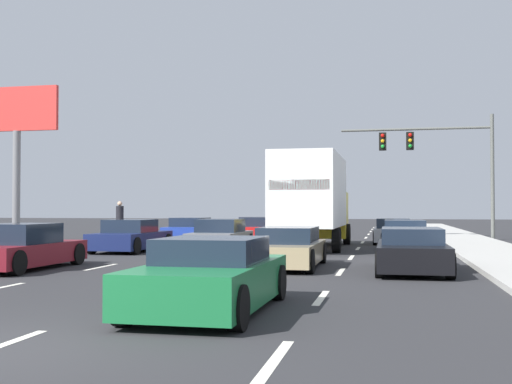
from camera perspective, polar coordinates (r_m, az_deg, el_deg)
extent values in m
plane|color=#2B2B2D|center=(32.14, 3.40, -4.46)|extent=(140.00, 140.00, 0.00)
cube|color=#B2AFA8|center=(27.08, 19.81, -4.79)|extent=(2.96, 80.00, 0.14)
cube|color=#B2AFA8|center=(29.83, -14.35, -4.52)|extent=(2.96, 80.00, 0.14)
cube|color=silver|center=(18.86, -13.65, -6.52)|extent=(0.14, 2.00, 0.01)
cube|color=silver|center=(23.47, -8.39, -5.55)|extent=(0.14, 2.00, 0.01)
cube|color=silver|center=(28.21, -4.89, -4.87)|extent=(0.14, 2.00, 0.01)
cube|color=silver|center=(33.02, -2.41, -4.38)|extent=(0.14, 2.00, 0.01)
cube|color=silver|center=(37.88, -0.56, -4.00)|extent=(0.14, 2.00, 0.01)
cube|color=silver|center=(42.78, 0.86, -3.71)|extent=(0.14, 2.00, 0.01)
cube|color=silver|center=(47.70, 2.00, -3.48)|extent=(0.14, 2.00, 0.01)
cube|color=silver|center=(52.63, 2.91, -3.29)|extent=(0.14, 2.00, 0.01)
cube|color=silver|center=(57.57, 3.67, -3.13)|extent=(0.14, 2.00, 0.01)
cube|color=silver|center=(12.96, -9.47, -8.88)|extent=(0.14, 2.00, 0.01)
cube|color=silver|center=(17.69, -3.57, -6.90)|extent=(0.14, 2.00, 0.01)
cube|color=silver|center=(22.53, -0.20, -5.73)|extent=(0.14, 2.00, 0.01)
cube|color=silver|center=(27.43, 1.96, -4.97)|extent=(0.14, 2.00, 0.01)
cube|color=silver|center=(32.36, 3.46, -4.43)|extent=(0.14, 2.00, 0.01)
cube|color=silver|center=(37.31, 4.56, -4.04)|extent=(0.14, 2.00, 0.01)
cube|color=silver|center=(42.27, 5.41, -3.73)|extent=(0.14, 2.00, 0.01)
cube|color=silver|center=(47.24, 6.07, -3.49)|extent=(0.14, 2.00, 0.01)
cube|color=silver|center=(52.22, 6.61, -3.30)|extent=(0.14, 2.00, 0.01)
cube|color=silver|center=(57.20, 7.05, -3.14)|extent=(0.14, 2.00, 0.01)
cube|color=silver|center=(7.29, 1.70, -14.75)|extent=(0.14, 2.00, 0.01)
cube|color=silver|center=(12.16, 5.85, -9.38)|extent=(0.14, 2.00, 0.01)
cube|color=silver|center=(17.11, 7.57, -7.07)|extent=(0.14, 2.00, 0.01)
cube|color=silver|center=(22.08, 8.51, -5.80)|extent=(0.14, 2.00, 0.01)
cube|color=silver|center=(27.07, 9.10, -5.00)|extent=(0.14, 2.00, 0.01)
cube|color=silver|center=(32.05, 9.50, -4.45)|extent=(0.14, 2.00, 0.01)
cube|color=silver|center=(37.04, 9.80, -4.04)|extent=(0.14, 2.00, 0.01)
cube|color=silver|center=(42.04, 10.03, -3.73)|extent=(0.14, 2.00, 0.01)
cube|color=silver|center=(47.03, 10.20, -3.49)|extent=(0.14, 2.00, 0.01)
cube|color=silver|center=(52.03, 10.35, -3.29)|extent=(0.14, 2.00, 0.01)
cube|color=silver|center=(57.02, 10.47, -3.13)|extent=(0.14, 2.00, 0.01)
cube|color=#1E389E|center=(32.06, -5.81, -3.64)|extent=(1.85, 4.25, 0.64)
cube|color=#192333|center=(31.89, -5.89, -2.69)|extent=(1.61, 2.02, 0.44)
cylinder|color=black|center=(33.81, -6.41, -3.77)|extent=(0.23, 0.64, 0.64)
cylinder|color=black|center=(33.35, -3.65, -3.80)|extent=(0.23, 0.64, 0.64)
cylinder|color=black|center=(30.84, -8.14, -3.98)|extent=(0.23, 0.64, 0.64)
cylinder|color=black|center=(30.34, -5.14, -4.03)|extent=(0.23, 0.64, 0.64)
cube|color=#141E4C|center=(25.40, -11.09, -4.23)|extent=(1.90, 4.34, 0.61)
cube|color=#192333|center=(25.28, -11.18, -2.99)|extent=(1.64, 1.84, 0.50)
cylinder|color=black|center=(27.23, -11.40, -4.30)|extent=(0.23, 0.64, 0.64)
cylinder|color=black|center=(26.58, -7.99, -4.39)|extent=(0.23, 0.64, 0.64)
cylinder|color=black|center=(24.32, -14.47, -4.63)|extent=(0.23, 0.64, 0.64)
cylinder|color=black|center=(23.59, -10.73, -4.75)|extent=(0.23, 0.64, 0.64)
cube|color=maroon|center=(18.82, -20.14, -5.19)|extent=(1.81, 4.33, 0.57)
cube|color=#192333|center=(18.68, -20.34, -3.50)|extent=(1.57, 2.00, 0.55)
cylinder|color=black|center=(20.63, -19.78, -5.16)|extent=(0.23, 0.64, 0.64)
cylinder|color=black|center=(19.84, -15.69, -5.34)|extent=(0.23, 0.64, 0.64)
cylinder|color=black|center=(17.04, -20.58, -5.95)|extent=(0.23, 0.64, 0.64)
cube|color=red|center=(31.49, 0.30, -3.67)|extent=(1.80, 4.06, 0.66)
cube|color=#192333|center=(31.31, 0.24, -2.67)|extent=(1.58, 1.97, 0.46)
cylinder|color=black|center=(33.11, -0.59, -3.82)|extent=(0.22, 0.64, 0.64)
cylinder|color=black|center=(32.79, 2.25, -3.84)|extent=(0.22, 0.64, 0.64)
cylinder|color=black|center=(30.24, -1.81, -4.05)|extent=(0.22, 0.64, 0.64)
cylinder|color=black|center=(29.89, 1.30, -4.08)|extent=(0.22, 0.64, 0.64)
cube|color=slate|center=(25.17, -3.19, -4.28)|extent=(1.80, 4.03, 0.61)
cube|color=#192333|center=(25.15, -3.19, -3.00)|extent=(1.58, 1.96, 0.51)
cylinder|color=black|center=(26.80, -4.13, -4.37)|extent=(0.22, 0.64, 0.64)
cylinder|color=black|center=(26.40, -0.63, -4.42)|extent=(0.22, 0.64, 0.64)
cylinder|color=black|center=(24.01, -6.02, -4.71)|extent=(0.22, 0.64, 0.64)
cylinder|color=black|center=(23.56, -2.13, -4.78)|extent=(0.22, 0.64, 0.64)
cube|color=white|center=(25.79, 4.88, 0.08)|extent=(2.45, 6.58, 2.85)
cube|color=red|center=(22.56, 3.84, 0.66)|extent=(2.17, 0.05, 0.36)
cube|color=yellow|center=(30.11, 5.91, -2.06)|extent=(2.33, 2.17, 2.13)
cylinder|color=black|center=(30.28, 3.74, -3.74)|extent=(0.31, 0.96, 0.96)
cylinder|color=black|center=(30.03, 8.12, -3.74)|extent=(0.31, 0.96, 0.96)
cylinder|color=black|center=(24.68, 1.84, -4.25)|extent=(0.31, 0.96, 0.96)
cylinder|color=black|center=(24.38, 7.20, -4.28)|extent=(0.31, 0.96, 0.96)
cube|color=tan|center=(18.19, 2.90, -5.44)|extent=(1.73, 4.33, 0.56)
cube|color=#192333|center=(18.23, 2.93, -3.85)|extent=(1.52, 2.20, 0.45)
cylinder|color=black|center=(19.92, 1.32, -5.38)|extent=(0.22, 0.64, 0.64)
cylinder|color=black|center=(19.70, 5.91, -5.42)|extent=(0.22, 0.64, 0.64)
cylinder|color=black|center=(16.76, -0.65, -6.12)|extent=(0.22, 0.64, 0.64)
cylinder|color=black|center=(16.50, 4.81, -6.19)|extent=(0.22, 0.64, 0.64)
cube|color=#196B38|center=(10.51, -4.08, -8.09)|extent=(1.83, 4.19, 0.65)
cube|color=#192333|center=(10.54, -3.96, -5.19)|extent=(1.59, 1.81, 0.41)
cylinder|color=black|center=(12.23, -5.81, -7.84)|extent=(0.23, 0.64, 0.64)
cylinder|color=black|center=(11.82, 1.96, -8.07)|extent=(0.23, 0.64, 0.64)
cylinder|color=black|center=(9.39, -11.73, -9.76)|extent=(0.23, 0.64, 0.64)
cylinder|color=black|center=(8.85, -1.67, -10.30)|extent=(0.23, 0.64, 0.64)
cube|color=#B7BABF|center=(31.28, 12.15, -3.70)|extent=(1.74, 4.35, 0.60)
cube|color=#192333|center=(30.94, 12.15, -2.75)|extent=(1.52, 2.13, 0.45)
cylinder|color=black|center=(32.92, 10.76, -3.81)|extent=(0.22, 0.64, 0.64)
cylinder|color=black|center=(32.92, 13.54, -3.80)|extent=(0.22, 0.64, 0.64)
cylinder|color=black|center=(29.68, 10.62, -4.07)|extent=(0.22, 0.64, 0.64)
cylinder|color=black|center=(29.68, 13.70, -4.05)|extent=(0.22, 0.64, 0.64)
cube|color=white|center=(25.23, 13.13, -4.23)|extent=(1.74, 4.66, 0.62)
cube|color=#192333|center=(25.23, 13.12, -2.99)|extent=(1.52, 2.21, 0.48)
cylinder|color=black|center=(27.00, 11.32, -4.33)|extent=(0.22, 0.64, 0.64)
cylinder|color=black|center=(27.05, 14.70, -4.30)|extent=(0.22, 0.64, 0.64)
cylinder|color=black|center=(23.45, 11.33, -4.76)|extent=(0.22, 0.64, 0.64)
cylinder|color=black|center=(23.51, 15.22, -4.73)|extent=(0.22, 0.64, 0.64)
cube|color=black|center=(17.50, 13.74, -5.47)|extent=(1.77, 4.62, 0.61)
cube|color=#192333|center=(17.56, 13.72, -3.79)|extent=(1.56, 2.40, 0.40)
cylinder|color=black|center=(19.25, 11.09, -5.49)|extent=(0.22, 0.64, 0.64)
cylinder|color=black|center=(19.31, 15.99, -5.45)|extent=(0.22, 0.64, 0.64)
cylinder|color=black|center=(15.75, 10.99, -6.39)|extent=(0.22, 0.64, 0.64)
cylinder|color=black|center=(15.82, 16.98, -6.33)|extent=(0.22, 0.64, 0.64)
cylinder|color=#595B56|center=(36.17, 20.37, 1.28)|extent=(0.20, 0.20, 6.71)
cylinder|color=#595B56|center=(36.01, 14.01, 5.48)|extent=(7.98, 0.14, 0.14)
cube|color=black|center=(35.93, 13.59, 4.45)|extent=(0.40, 0.56, 0.95)
sphere|color=red|center=(35.65, 13.61, 4.98)|extent=(0.20, 0.20, 0.20)
sphere|color=orange|center=(35.62, 13.61, 4.50)|extent=(0.20, 0.20, 0.20)
sphere|color=green|center=(35.59, 13.61, 4.02)|extent=(0.20, 0.20, 0.20)
cube|color=black|center=(35.91, 11.25, 4.44)|extent=(0.40, 0.56, 0.95)
sphere|color=red|center=(35.63, 11.25, 4.97)|extent=(0.20, 0.20, 0.20)
sphere|color=orange|center=(35.60, 11.25, 4.49)|extent=(0.20, 0.20, 0.20)
sphere|color=green|center=(35.57, 11.25, 4.01)|extent=(0.20, 0.20, 0.20)
cylinder|color=slate|center=(32.49, -20.62, 0.41)|extent=(0.36, 0.36, 5.38)
cube|color=red|center=(32.82, -20.56, 6.97)|extent=(4.21, 0.20, 2.12)
cylinder|color=#1E233F|center=(32.77, -12.08, -3.36)|extent=(0.32, 0.32, 0.88)
cylinder|color=black|center=(32.76, -12.07, -1.91)|extent=(0.38, 0.38, 0.77)
sphere|color=tan|center=(32.76, -12.07, -1.02)|extent=(0.24, 0.24, 0.24)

